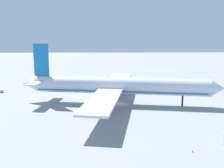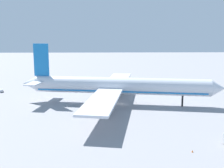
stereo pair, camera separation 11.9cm
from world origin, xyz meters
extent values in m
plane|color=gray|center=(0.00, 0.00, 0.00)|extent=(600.00, 600.00, 0.00)
cylinder|color=silver|center=(0.00, 0.00, 7.14)|extent=(66.30, 17.43, 6.23)
cone|color=silver|center=(35.07, -6.07, 7.14)|extent=(5.95, 6.87, 6.11)
cone|color=silver|center=(-35.69, 6.17, 7.14)|extent=(7.15, 6.90, 5.92)
cube|color=#1972BF|center=(-30.65, 5.30, 16.57)|extent=(6.00, 1.52, 12.62)
cube|color=silver|center=(-30.13, 11.20, 8.39)|extent=(6.03, 10.53, 0.36)
cube|color=silver|center=(-32.15, -0.42, 8.39)|extent=(6.03, 10.53, 0.36)
cube|color=silver|center=(0.21, 20.66, 6.21)|extent=(14.76, 35.58, 0.70)
cylinder|color=slate|center=(0.32, 15.38, 3.93)|extent=(5.66, 4.67, 3.86)
cube|color=silver|center=(-6.74, -19.53, 6.21)|extent=(14.76, 35.58, 0.70)
cylinder|color=slate|center=(-4.87, -14.59, 4.23)|extent=(5.05, 3.99, 3.26)
cylinder|color=black|center=(22.83, -3.95, 2.01)|extent=(0.70, 0.70, 4.03)
cylinder|color=black|center=(-2.39, 5.61, 2.01)|extent=(0.70, 0.70, 4.03)
cylinder|color=black|center=(-4.13, -4.48, 2.01)|extent=(0.70, 0.70, 4.03)
cube|color=#1972BF|center=(0.00, 0.00, 5.43)|extent=(63.64, 16.67, 0.50)
cube|color=#595B60|center=(-53.55, 23.31, 0.28)|extent=(2.09, 2.59, 0.15)
cylinder|color=#333338|center=(-54.05, 24.64, 0.28)|extent=(0.28, 0.59, 0.08)
cube|color=silver|center=(-53.55, 23.31, 0.86)|extent=(1.84, 2.21, 1.03)
cylinder|color=black|center=(-54.50, 23.87, 0.20)|extent=(0.25, 0.42, 0.40)
cylinder|color=black|center=(-53.19, 24.35, 0.20)|extent=(0.25, 0.42, 0.40)
cylinder|color=black|center=(-53.91, 22.27, 0.20)|extent=(0.25, 0.42, 0.40)
cylinder|color=black|center=(-52.60, 22.75, 0.20)|extent=(0.25, 0.42, 0.40)
cube|color=#26598C|center=(32.42, 37.08, 0.28)|extent=(2.77, 3.11, 0.15)
cylinder|color=#333338|center=(31.43, 35.68, 0.28)|extent=(0.41, 0.54, 0.08)
cylinder|color=black|center=(32.37, 35.80, 0.20)|extent=(0.33, 0.40, 0.40)
cylinder|color=black|center=(31.23, 36.60, 0.20)|extent=(0.33, 0.40, 0.40)
cylinder|color=black|center=(33.61, 37.55, 0.20)|extent=(0.33, 0.40, 0.40)
cylinder|color=black|center=(32.46, 38.36, 0.20)|extent=(0.33, 0.40, 0.40)
cone|color=orange|center=(-36.69, 25.73, 0.28)|extent=(0.36, 0.36, 0.55)
cone|color=orange|center=(36.90, 29.61, 0.28)|extent=(0.36, 0.36, 0.55)
cone|color=orange|center=(13.76, -44.14, 0.28)|extent=(0.36, 0.36, 0.55)
cone|color=orange|center=(-39.70, 42.70, 0.28)|extent=(0.36, 0.36, 0.55)
cone|color=orange|center=(38.50, 14.45, 0.28)|extent=(0.36, 0.36, 0.55)
camera|label=1|loc=(-6.37, -102.03, 26.43)|focal=43.96mm
camera|label=2|loc=(-6.25, -102.03, 26.43)|focal=43.96mm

